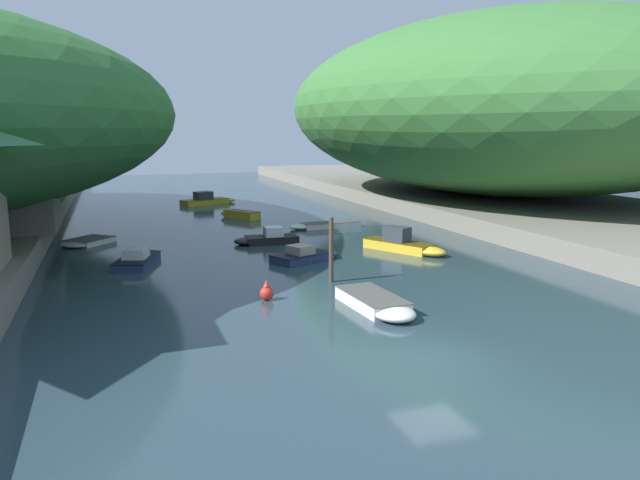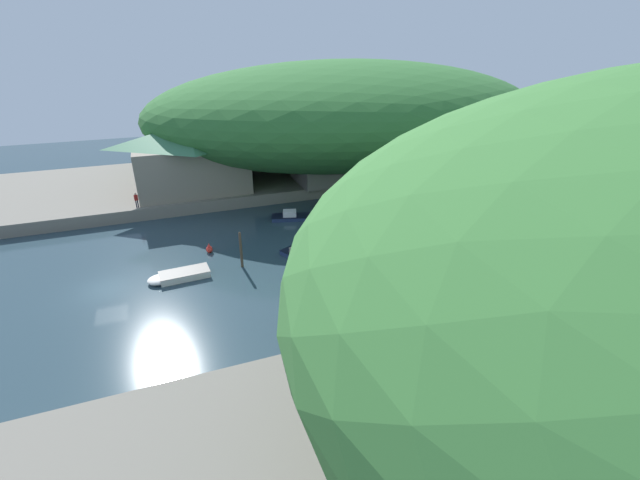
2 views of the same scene
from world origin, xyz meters
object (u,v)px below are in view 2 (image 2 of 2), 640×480
object	(u,v)px
boat_near_quay	(303,256)
boat_far_right_bank	(177,276)
boat_small_dinghy	(343,201)
channel_buoy_near	(209,249)
waterfront_building	(191,156)
boat_navy_launch	(545,209)
boathouse_shed	(320,161)
boat_open_rowboat	(358,241)
boat_white_cruiser	(335,289)
boat_far_upstream	(438,259)
boat_mid_channel	(295,216)
person_by_boathouse	(220,186)
person_on_quay	(136,199)
boat_red_skiff	(470,225)

from	to	relation	value
boat_near_quay	boat_far_right_bank	world-z (taller)	boat_near_quay
boat_small_dinghy	channel_buoy_near	bearing A→B (deg)	156.27
waterfront_building	boat_navy_launch	xyz separation A→B (m)	(19.39, 38.20, -5.22)
boathouse_shed	boat_open_rowboat	bearing A→B (deg)	-8.20
boat_white_cruiser	boat_navy_launch	bearing A→B (deg)	-102.48
waterfront_building	boat_white_cruiser	world-z (taller)	waterfront_building
boat_navy_launch	boat_far_upstream	world-z (taller)	boat_navy_launch
boat_mid_channel	boat_far_upstream	bearing A→B (deg)	49.16
waterfront_building	boathouse_shed	world-z (taller)	waterfront_building
boathouse_shed	boat_far_right_bank	xyz separation A→B (m)	(17.66, -19.79, -3.88)
boat_small_dinghy	person_by_boathouse	world-z (taller)	person_by_boathouse
boat_small_dinghy	boat_white_cruiser	distance (m)	21.64
boathouse_shed	boat_small_dinghy	distance (m)	6.54
boat_mid_channel	person_on_quay	world-z (taller)	person_on_quay
waterfront_building	boat_small_dinghy	size ratio (longest dim) A/B	3.37
boat_far_right_bank	boat_far_upstream	size ratio (longest dim) A/B	0.87
boat_red_skiff	boat_mid_channel	world-z (taller)	boat_mid_channel
person_on_quay	boat_open_rowboat	bearing A→B (deg)	-49.80
boat_navy_launch	boat_near_quay	bearing A→B (deg)	-19.66
boat_far_upstream	boat_small_dinghy	size ratio (longest dim) A/B	1.43
boat_red_skiff	boat_far_right_bank	bearing A→B (deg)	-122.11
person_on_quay	boat_small_dinghy	bearing A→B (deg)	-21.01
waterfront_building	person_on_quay	bearing A→B (deg)	-55.34
boat_mid_channel	person_on_quay	bearing A→B (deg)	-93.87
person_by_boathouse	boat_white_cruiser	bearing A→B (deg)	-64.74
channel_buoy_near	waterfront_building	bearing A→B (deg)	178.30
boat_navy_launch	person_by_boathouse	size ratio (longest dim) A/B	3.78
boat_red_skiff	boat_near_quay	distance (m)	19.23
boat_small_dinghy	boat_near_quay	bearing A→B (deg)	-176.26
waterfront_building	boat_small_dinghy	bearing A→B (deg)	65.65
boat_near_quay	boat_far_right_bank	size ratio (longest dim) A/B	0.92
boat_far_right_bank	channel_buoy_near	bearing A→B (deg)	-41.52
boat_navy_launch	person_by_boathouse	world-z (taller)	person_by_boathouse
boat_far_upstream	person_by_boathouse	xyz separation A→B (m)	(-22.15, -16.23, 2.16)
waterfront_building	boathouse_shed	bearing A→B (deg)	80.55
boat_small_dinghy	person_by_boathouse	bearing A→B (deg)	113.57
boat_near_quay	boat_far_right_bank	xyz separation A→B (m)	(-0.26, -11.18, -0.01)
boathouse_shed	person_on_quay	world-z (taller)	boathouse_shed
boat_white_cruiser	person_on_quay	xyz separation A→B (m)	(-22.67, -14.66, 1.92)
boathouse_shed	boat_small_dinghy	xyz separation A→B (m)	(5.07, 1.06, -3.98)
boat_near_quay	boat_navy_launch	world-z (taller)	boat_navy_launch
boat_small_dinghy	boat_white_cruiser	size ratio (longest dim) A/B	0.70
boat_far_right_bank	person_on_quay	distance (m)	16.09
boat_open_rowboat	boat_white_cruiser	world-z (taller)	boat_white_cruiser
waterfront_building	boat_far_right_bank	distance (m)	21.35
boathouse_shed	boat_near_quay	size ratio (longest dim) A/B	1.64
boathouse_shed	boat_far_upstream	bearing A→B (deg)	7.21
waterfront_building	boat_navy_launch	distance (m)	43.16
boat_mid_channel	channel_buoy_near	size ratio (longest dim) A/B	5.91
boat_mid_channel	boat_far_right_bank	size ratio (longest dim) A/B	1.09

